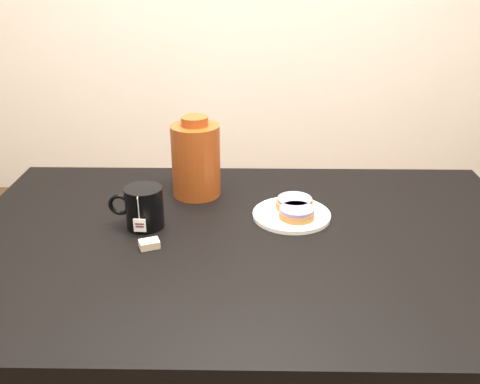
# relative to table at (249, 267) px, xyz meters

# --- Properties ---
(table) EXTENTS (1.40, 0.90, 0.75)m
(table) POSITION_rel_table_xyz_m (0.00, 0.00, 0.00)
(table) COLOR black
(table) RESTS_ON ground_plane
(plate) EXTENTS (0.20, 0.20, 0.01)m
(plate) POSITION_rel_table_xyz_m (0.11, 0.11, 0.09)
(plate) COLOR white
(plate) RESTS_ON table
(bagel_back) EXTENTS (0.13, 0.13, 0.03)m
(bagel_back) POSITION_rel_table_xyz_m (0.12, 0.14, 0.11)
(bagel_back) COLOR brown
(bagel_back) RESTS_ON plate
(bagel_front) EXTENTS (0.13, 0.13, 0.03)m
(bagel_front) POSITION_rel_table_xyz_m (0.12, 0.08, 0.11)
(bagel_front) COLOR brown
(bagel_front) RESTS_ON plate
(mug) EXTENTS (0.14, 0.10, 0.10)m
(mug) POSITION_rel_table_xyz_m (-0.26, 0.05, 0.14)
(mug) COLOR black
(mug) RESTS_ON table
(teabag_pouch) EXTENTS (0.05, 0.05, 0.02)m
(teabag_pouch) POSITION_rel_table_xyz_m (-0.23, -0.05, 0.09)
(teabag_pouch) COLOR #C6B793
(teabag_pouch) RESTS_ON table
(bagel_package) EXTENTS (0.14, 0.14, 0.22)m
(bagel_package) POSITION_rel_table_xyz_m (-0.15, 0.25, 0.19)
(bagel_package) COLOR #5E230C
(bagel_package) RESTS_ON table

